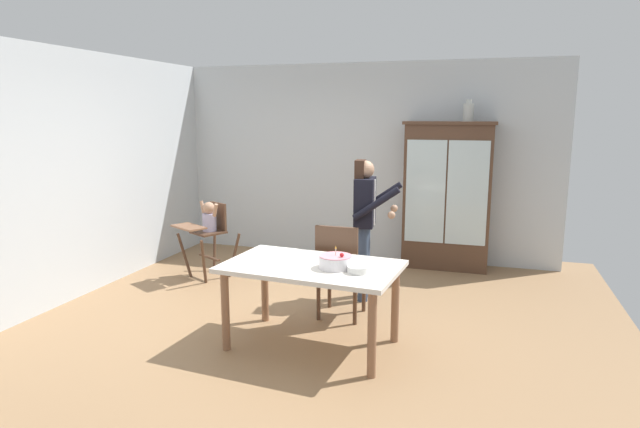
# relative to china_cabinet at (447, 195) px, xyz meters

# --- Properties ---
(ground_plane) EXTENTS (6.24, 6.24, 0.00)m
(ground_plane) POSITION_rel_china_cabinet_xyz_m (-1.19, -2.37, -0.96)
(ground_plane) COLOR #93704C
(wall_back) EXTENTS (5.32, 0.06, 2.70)m
(wall_back) POSITION_rel_china_cabinet_xyz_m (-1.19, 0.26, 0.39)
(wall_back) COLOR silver
(wall_back) RESTS_ON ground_plane
(wall_left) EXTENTS (0.06, 5.32, 2.70)m
(wall_left) POSITION_rel_china_cabinet_xyz_m (-3.82, -2.37, 0.39)
(wall_left) COLOR silver
(wall_left) RESTS_ON ground_plane
(china_cabinet) EXTENTS (1.15, 0.48, 1.92)m
(china_cabinet) POSITION_rel_china_cabinet_xyz_m (0.00, 0.00, 0.00)
(china_cabinet) COLOR #4C3323
(china_cabinet) RESTS_ON ground_plane
(ceramic_vase) EXTENTS (0.13, 0.13, 0.27)m
(ceramic_vase) POSITION_rel_china_cabinet_xyz_m (0.22, 0.00, 1.07)
(ceramic_vase) COLOR #B2B7B2
(ceramic_vase) RESTS_ON china_cabinet
(high_chair_with_toddler) EXTENTS (0.78, 0.84, 0.95)m
(high_chair_with_toddler) POSITION_rel_china_cabinet_xyz_m (-2.76, -1.32, -0.31)
(high_chair_with_toddler) COLOR #4C3323
(high_chair_with_toddler) RESTS_ON ground_plane
(adult_person) EXTENTS (0.54, 0.52, 1.53)m
(adult_person) POSITION_rel_china_cabinet_xyz_m (-0.75, -1.52, 0.00)
(adult_person) COLOR #33425B
(adult_person) RESTS_ON ground_plane
(dining_table) EXTENTS (1.55, 1.02, 0.74)m
(dining_table) POSITION_rel_china_cabinet_xyz_m (-0.92, -2.85, -0.32)
(dining_table) COLOR silver
(dining_table) RESTS_ON ground_plane
(birthday_cake) EXTENTS (0.28, 0.28, 0.19)m
(birthday_cake) POSITION_rel_china_cabinet_xyz_m (-0.69, -2.90, -0.17)
(birthday_cake) COLOR white
(birthday_cake) RESTS_ON dining_table
(serving_bowl) EXTENTS (0.18, 0.18, 0.05)m
(serving_bowl) POSITION_rel_china_cabinet_xyz_m (-0.48, -2.97, -0.20)
(serving_bowl) COLOR silver
(serving_bowl) RESTS_ON dining_table
(dining_chair_far_side) EXTENTS (0.45, 0.45, 0.96)m
(dining_chair_far_side) POSITION_rel_china_cabinet_xyz_m (-0.85, -2.19, -0.41)
(dining_chair_far_side) COLOR #4C3323
(dining_chair_far_side) RESTS_ON ground_plane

